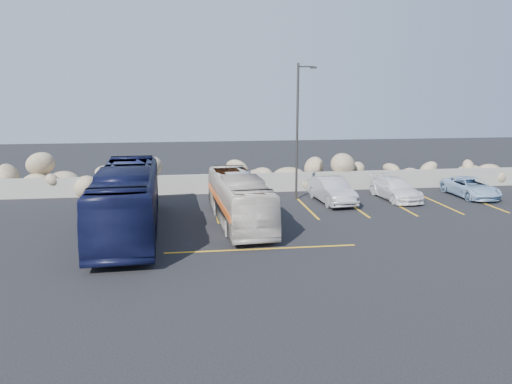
{
  "coord_description": "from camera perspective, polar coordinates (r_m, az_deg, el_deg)",
  "views": [
    {
      "loc": [
        -3.94,
        -19.37,
        6.47
      ],
      "look_at": [
        -0.71,
        4.0,
        1.64
      ],
      "focal_mm": 35.0,
      "sensor_mm": 36.0,
      "label": 1
    }
  ],
  "objects": [
    {
      "name": "car_c",
      "position": [
        31.18,
        15.65,
        0.36
      ],
      "size": [
        2.13,
        4.56,
        1.29
      ],
      "primitive_type": "imported",
      "rotation": [
        0.0,
        0.0,
        0.07
      ],
      "color": "white",
      "rests_on": "ground"
    },
    {
      "name": "parking_lines",
      "position": [
        27.15,
        10.82,
        -2.41
      ],
      "size": [
        18.16,
        9.36,
        0.01
      ],
      "color": "gold",
      "rests_on": "ground"
    },
    {
      "name": "ground",
      "position": [
        20.8,
        3.47,
        -6.58
      ],
      "size": [
        90.0,
        90.0,
        0.0
      ],
      "primitive_type": "plane",
      "color": "black",
      "rests_on": "ground"
    },
    {
      "name": "tour_coach",
      "position": [
        23.51,
        -14.52,
        -0.91
      ],
      "size": [
        3.05,
        11.17,
        3.08
      ],
      "primitive_type": "imported",
      "rotation": [
        0.0,
        0.0,
        0.04
      ],
      "color": "black",
      "rests_on": "ground"
    },
    {
      "name": "seawall",
      "position": [
        32.16,
        -0.7,
        1.05
      ],
      "size": [
        60.0,
        0.4,
        1.2
      ],
      "primitive_type": "cube",
      "color": "gray",
      "rests_on": "ground"
    },
    {
      "name": "lamppost",
      "position": [
        29.67,
        4.84,
        7.32
      ],
      "size": [
        1.14,
        0.18,
        8.0
      ],
      "color": "#312F2C",
      "rests_on": "ground"
    },
    {
      "name": "vintage_bus",
      "position": [
        24.53,
        -1.96,
        -0.8
      ],
      "size": [
        2.64,
        8.87,
        2.44
      ],
      "primitive_type": "imported",
      "rotation": [
        0.0,
        0.0,
        0.07
      ],
      "color": "beige",
      "rests_on": "ground"
    },
    {
      "name": "car_d",
      "position": [
        33.4,
        23.33,
        0.49
      ],
      "size": [
        2.11,
        4.36,
        1.2
      ],
      "primitive_type": "imported",
      "rotation": [
        0.0,
        0.0,
        0.03
      ],
      "color": "#9ABBDA",
      "rests_on": "ground"
    },
    {
      "name": "car_b",
      "position": [
        29.42,
        8.64,
        0.2
      ],
      "size": [
        1.94,
        4.58,
        1.47
      ],
      "primitive_type": "imported",
      "rotation": [
        0.0,
        0.0,
        0.09
      ],
      "color": "#A5A5AA",
      "rests_on": "ground"
    },
    {
      "name": "riprap_pile",
      "position": [
        33.21,
        -0.96,
        2.61
      ],
      "size": [
        54.0,
        2.8,
        2.6
      ],
      "primitive_type": null,
      "color": "#967C62",
      "rests_on": "ground"
    }
  ]
}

